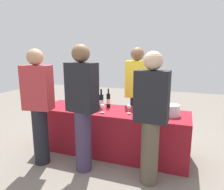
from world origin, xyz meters
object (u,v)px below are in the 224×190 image
(wine_bottle_1, at_px, (83,99))
(wine_bottle_5, at_px, (136,103))
(wine_bottle_0, at_px, (70,98))
(wine_glass_2, at_px, (129,107))
(guest_0, at_px, (38,104))
(wine_bottle_3, at_px, (101,101))
(wine_glass_1, at_px, (102,107))
(wine_bottle_2, at_px, (87,100))
(guest_1, at_px, (82,105))
(guest_2, at_px, (151,115))
(wine_glass_3, at_px, (159,112))
(wine_bottle_6, at_px, (161,105))
(wine_glass_0, at_px, (87,104))
(wine_bottle_4, at_px, (108,100))
(ice_bucket, at_px, (172,110))
(server_pouring, at_px, (136,92))

(wine_bottle_1, height_order, wine_bottle_5, wine_bottle_1)
(wine_bottle_0, relative_size, wine_bottle_1, 1.03)
(wine_bottle_1, relative_size, wine_bottle_5, 1.05)
(wine_glass_2, xyz_separation_m, guest_0, (-1.18, -0.61, 0.10))
(wine_bottle_3, bearing_deg, guest_0, -131.48)
(wine_glass_1, bearing_deg, wine_bottle_2, 145.69)
(wine_glass_1, bearing_deg, guest_1, -101.81)
(wine_bottle_2, distance_m, guest_2, 1.41)
(guest_1, bearing_deg, wine_glass_2, 58.31)
(wine_bottle_2, distance_m, wine_glass_3, 1.28)
(wine_bottle_3, bearing_deg, wine_bottle_6, 3.26)
(wine_glass_0, relative_size, guest_0, 0.09)
(guest_2, bearing_deg, wine_bottle_4, 141.22)
(wine_bottle_1, distance_m, wine_bottle_4, 0.46)
(wine_bottle_0, xyz_separation_m, guest_1, (0.62, -0.71, 0.11))
(wine_bottle_0, xyz_separation_m, wine_bottle_1, (0.25, 0.04, -0.00))
(guest_2, bearing_deg, wine_bottle_1, 154.15)
(ice_bucket, distance_m, guest_1, 1.31)
(wine_bottle_0, distance_m, wine_bottle_3, 0.60)
(wine_bottle_2, height_order, wine_bottle_4, wine_bottle_4)
(wine_bottle_0, height_order, wine_bottle_6, wine_bottle_0)
(wine_bottle_4, distance_m, guest_2, 1.14)
(wine_bottle_4, relative_size, ice_bucket, 1.40)
(wine_bottle_2, relative_size, wine_bottle_4, 0.99)
(wine_glass_0, bearing_deg, wine_bottle_5, 20.95)
(wine_glass_1, bearing_deg, wine_bottle_1, 149.57)
(wine_bottle_6, xyz_separation_m, guest_0, (-1.63, -0.81, 0.07))
(wine_bottle_2, height_order, wine_glass_1, wine_bottle_2)
(guest_1, bearing_deg, ice_bucket, 40.22)
(wine_bottle_4, bearing_deg, wine_glass_1, -86.58)
(wine_bottle_5, height_order, guest_2, guest_2)
(guest_2, bearing_deg, server_pouring, 114.87)
(wine_bottle_4, distance_m, wine_glass_1, 0.32)
(guest_1, bearing_deg, guest_2, 10.69)
(wine_bottle_6, bearing_deg, wine_glass_1, -160.96)
(wine_glass_2, xyz_separation_m, guest_1, (-0.50, -0.56, 0.13))
(wine_bottle_5, xyz_separation_m, wine_glass_1, (-0.46, -0.34, -0.01))
(wine_glass_1, height_order, guest_1, guest_1)
(wine_bottle_2, relative_size, wine_bottle_5, 1.06)
(wine_bottle_2, bearing_deg, wine_glass_1, -34.31)
(wine_bottle_0, bearing_deg, wine_bottle_5, 4.77)
(wine_bottle_4, height_order, wine_bottle_6, wine_bottle_6)
(wine_glass_1, xyz_separation_m, ice_bucket, (1.03, 0.19, -0.01))
(wine_glass_1, bearing_deg, wine_bottle_0, 161.44)
(wine_bottle_4, relative_size, wine_glass_3, 2.55)
(wine_bottle_6, distance_m, server_pouring, 0.65)
(wine_bottle_2, xyz_separation_m, guest_2, (1.21, -0.72, 0.06))
(wine_bottle_1, bearing_deg, wine_bottle_3, -6.25)
(wine_bottle_6, relative_size, ice_bucket, 1.41)
(wine_bottle_4, distance_m, wine_glass_2, 0.48)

